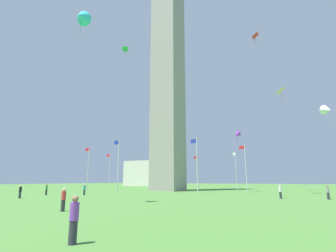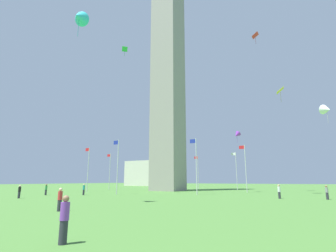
% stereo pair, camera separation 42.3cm
% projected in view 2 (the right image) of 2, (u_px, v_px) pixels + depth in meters
% --- Properties ---
extents(ground_plane, '(260.00, 260.00, 0.00)m').
position_uv_depth(ground_plane, '(168.00, 191.00, 55.84)').
color(ground_plane, '#477A33').
extents(obelisk_monument, '(6.12, 6.12, 55.61)m').
position_uv_depth(obelisk_monument, '(168.00, 71.00, 61.57)').
color(obelisk_monument, gray).
rests_on(obelisk_monument, ground).
extents(flagpole_n, '(1.12, 0.14, 8.89)m').
position_uv_depth(flagpole_n, '(110.00, 170.00, 64.98)').
color(flagpole_n, silver).
rests_on(flagpole_n, ground).
extents(flagpole_ne, '(1.12, 0.14, 8.89)m').
position_uv_depth(flagpole_ne, '(88.00, 167.00, 52.46)').
color(flagpole_ne, silver).
rests_on(flagpole_ne, ground).
extents(flagpole_e, '(1.12, 0.14, 8.89)m').
position_uv_depth(flagpole_e, '(117.00, 164.00, 42.52)').
color(flagpole_e, silver).
rests_on(flagpole_e, ground).
extents(flagpole_se, '(1.12, 0.14, 8.89)m').
position_uv_depth(flagpole_se, '(196.00, 163.00, 40.98)').
color(flagpole_se, silver).
rests_on(flagpole_se, ground).
extents(flagpole_s, '(1.12, 0.14, 8.89)m').
position_uv_depth(flagpole_s, '(245.00, 166.00, 48.74)').
color(flagpole_s, silver).
rests_on(flagpole_s, ground).
extents(flagpole_sw, '(1.12, 0.14, 8.89)m').
position_uv_depth(flagpole_sw, '(236.00, 169.00, 61.27)').
color(flagpole_sw, silver).
rests_on(flagpole_sw, ground).
extents(flagpole_w, '(1.12, 0.14, 8.89)m').
position_uv_depth(flagpole_w, '(198.00, 171.00, 71.21)').
color(flagpole_w, silver).
rests_on(flagpole_w, ground).
extents(flagpole_nw, '(1.12, 0.14, 8.89)m').
position_uv_depth(flagpole_nw, '(152.00, 171.00, 72.75)').
color(flagpole_nw, silver).
rests_on(flagpole_nw, ground).
extents(person_white_shirt, '(0.32, 0.32, 1.71)m').
position_uv_depth(person_white_shirt, '(279.00, 192.00, 31.75)').
color(person_white_shirt, '#2D2D38').
rests_on(person_white_shirt, ground).
extents(person_black_shirt, '(0.32, 0.32, 1.63)m').
position_uv_depth(person_black_shirt, '(19.00, 192.00, 32.36)').
color(person_black_shirt, '#2D2D38').
rests_on(person_black_shirt, ground).
extents(person_green_shirt, '(0.32, 0.32, 1.66)m').
position_uv_depth(person_green_shirt, '(46.00, 190.00, 39.31)').
color(person_green_shirt, '#2D2D38').
rests_on(person_green_shirt, ground).
extents(person_purple_shirt, '(0.32, 0.32, 1.67)m').
position_uv_depth(person_purple_shirt, '(64.00, 220.00, 9.21)').
color(person_purple_shirt, '#2D2D38').
rests_on(person_purple_shirt, ground).
extents(person_red_shirt, '(0.32, 0.32, 1.66)m').
position_uv_depth(person_red_shirt, '(60.00, 200.00, 18.86)').
color(person_red_shirt, '#2D2D38').
rests_on(person_red_shirt, ground).
extents(person_gray_shirt, '(0.32, 0.32, 1.63)m').
position_uv_depth(person_gray_shirt, '(327.00, 192.00, 30.21)').
color(person_gray_shirt, '#2D2D38').
rests_on(person_gray_shirt, ground).
extents(person_teal_shirt, '(0.32, 0.32, 1.69)m').
position_uv_depth(person_teal_shirt, '(84.00, 189.00, 39.35)').
color(person_teal_shirt, '#2D2D38').
rests_on(person_teal_shirt, ground).
extents(kite_white_delta, '(2.00, 2.02, 2.67)m').
position_uv_depth(kite_white_delta, '(327.00, 110.00, 34.91)').
color(kite_white_delta, white).
extents(kite_cyan_delta, '(2.19, 2.33, 3.18)m').
position_uv_depth(kite_cyan_delta, '(79.00, 17.00, 26.81)').
color(kite_cyan_delta, '#33C6D1').
extents(kite_purple_delta, '(1.85, 1.91, 2.38)m').
position_uv_depth(kite_purple_delta, '(237.00, 135.00, 51.78)').
color(kite_purple_delta, purple).
extents(kite_red_diamond, '(1.24, 1.48, 2.48)m').
position_uv_depth(kite_red_diamond, '(255.00, 36.00, 55.33)').
color(kite_red_diamond, red).
extents(kite_yellow_diamond, '(1.39, 1.64, 2.55)m').
position_uv_depth(kite_yellow_diamond, '(280.00, 91.00, 44.62)').
color(kite_yellow_diamond, yellow).
extents(kite_green_diamond, '(1.27, 1.26, 1.74)m').
position_uv_depth(kite_green_diamond, '(125.00, 49.00, 48.77)').
color(kite_green_diamond, green).
extents(distant_building, '(19.99, 12.60, 10.25)m').
position_uv_depth(distant_building, '(152.00, 173.00, 109.96)').
color(distant_building, beige).
rests_on(distant_building, ground).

